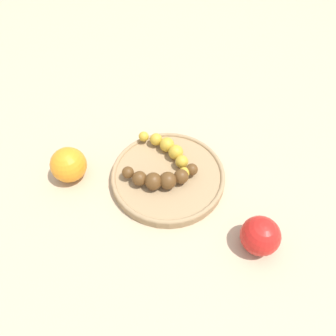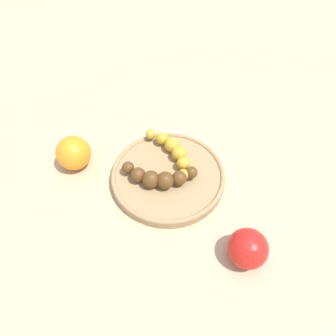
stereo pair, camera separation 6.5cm
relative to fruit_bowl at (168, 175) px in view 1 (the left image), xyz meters
name	(u,v)px [view 1 (the left image)]	position (x,y,z in m)	size (l,w,h in m)	color
ground_plane	(168,179)	(0.00, 0.00, -0.01)	(2.40, 2.40, 0.00)	tan
fruit_bowl	(168,175)	(0.00, 0.00, 0.00)	(0.25, 0.25, 0.02)	#A08259
banana_overripe	(160,178)	(0.02, -0.02, 0.03)	(0.07, 0.16, 0.04)	#593819
banana_spotted	(169,150)	(-0.05, 0.01, 0.02)	(0.15, 0.09, 0.03)	gold
orange_fruit	(69,165)	(-0.05, -0.20, 0.03)	(0.08, 0.08, 0.08)	orange
apple_red	(260,236)	(0.19, 0.13, 0.02)	(0.07, 0.07, 0.07)	red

